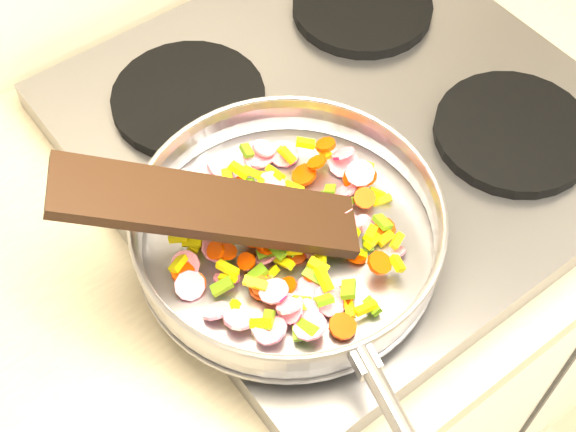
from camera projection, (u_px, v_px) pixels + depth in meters
cooktop at (347, 130)px, 0.99m from camera, size 0.60×0.60×0.04m
grate_fl at (331, 252)px, 0.86m from camera, size 0.19×0.19×0.02m
grate_fr at (513, 132)px, 0.96m from camera, size 0.19×0.19×0.02m
grate_bl at (189, 99)px, 0.99m from camera, size 0.19×0.19×0.02m
grate_br at (362, 7)px, 1.08m from camera, size 0.19×0.19×0.02m
saute_pan at (289, 228)px, 0.83m from camera, size 0.37×0.53×0.06m
vegetable_heap at (281, 234)px, 0.84m from camera, size 0.27×0.27×0.05m
wooden_spatula at (210, 207)px, 0.79m from camera, size 0.29×0.22×0.12m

